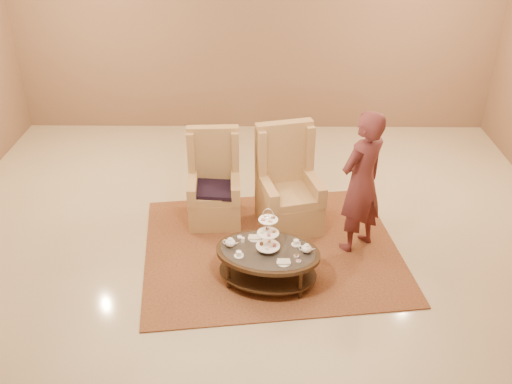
{
  "coord_description": "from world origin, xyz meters",
  "views": [
    {
      "loc": [
        0.12,
        -5.36,
        4.05
      ],
      "look_at": [
        0.06,
        0.2,
        0.84
      ],
      "focal_mm": 40.0,
      "sensor_mm": 36.0,
      "label": 1
    }
  ],
  "objects_px": {
    "person": "(361,183)",
    "armchair_right": "(287,193)",
    "tea_table": "(268,256)",
    "armchair_left": "(214,190)"
  },
  "relations": [
    {
      "from": "armchair_right",
      "to": "person",
      "type": "distance_m",
      "value": 1.06
    },
    {
      "from": "tea_table",
      "to": "armchair_right",
      "type": "xyz_separation_m",
      "value": [
        0.25,
        1.21,
        0.1
      ]
    },
    {
      "from": "tea_table",
      "to": "armchair_left",
      "type": "xyz_separation_m",
      "value": [
        -0.68,
        1.34,
        0.06
      ]
    },
    {
      "from": "person",
      "to": "armchair_right",
      "type": "bearing_deg",
      "value": -72.01
    },
    {
      "from": "tea_table",
      "to": "armchair_left",
      "type": "height_order",
      "value": "armchair_left"
    },
    {
      "from": "tea_table",
      "to": "armchair_left",
      "type": "relative_size",
      "value": 1.06
    },
    {
      "from": "tea_table",
      "to": "person",
      "type": "height_order",
      "value": "person"
    },
    {
      "from": "person",
      "to": "tea_table",
      "type": "bearing_deg",
      "value": -6.73
    },
    {
      "from": "armchair_right",
      "to": "person",
      "type": "relative_size",
      "value": 0.75
    },
    {
      "from": "tea_table",
      "to": "armchair_right",
      "type": "relative_size",
      "value": 0.96
    }
  ]
}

